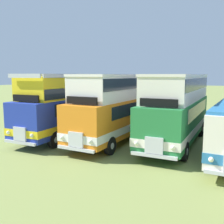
# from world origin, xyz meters

# --- Properties ---
(bus_first_in_row) EXTENTS (3.20, 11.68, 4.52)m
(bus_first_in_row) POSITION_xyz_m (-13.41, -0.27, 2.36)
(bus_first_in_row) COLOR #1E339E
(bus_first_in_row) RESTS_ON ground
(bus_second_in_row) EXTENTS (2.77, 10.60, 4.49)m
(bus_second_in_row) POSITION_xyz_m (-9.57, -0.28, 2.47)
(bus_second_in_row) COLOR orange
(bus_second_in_row) RESTS_ON ground
(bus_third_in_row) EXTENTS (3.04, 9.95, 4.49)m
(bus_third_in_row) POSITION_xyz_m (-5.75, 0.24, 2.47)
(bus_third_in_row) COLOR #237538
(bus_third_in_row) RESTS_ON ground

